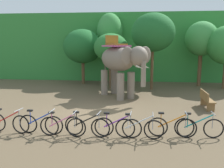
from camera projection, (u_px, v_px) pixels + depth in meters
name	position (u px, v px, depth m)	size (l,w,h in m)	color
ground_plane	(89.00, 115.00, 10.99)	(80.00, 80.00, 0.00)	brown
foliage_hedge	(114.00, 47.00, 23.03)	(36.00, 6.00, 5.86)	#338438
tree_right	(83.00, 46.00, 18.79)	(3.08, 3.08, 4.40)	brown
tree_left	(110.00, 32.00, 19.38)	(2.12, 2.12, 5.73)	brown
tree_center_right	(111.00, 48.00, 16.93)	(2.46, 2.46, 4.00)	brown
tree_far_left	(153.00, 33.00, 16.18)	(3.01, 3.01, 5.36)	brown
tree_far_right	(201.00, 39.00, 17.69)	(2.44, 2.44, 4.92)	brown
elephant	(120.00, 62.00, 14.07)	(3.48, 3.86, 3.78)	gray
bike_red	(9.00, 123.00, 8.74)	(1.70, 0.52, 0.92)	black
bike_blue	(41.00, 124.00, 8.61)	(1.71, 0.52, 0.92)	black
bike_pink	(63.00, 126.00, 8.37)	(1.71, 0.52, 0.92)	black
bike_black	(87.00, 126.00, 8.37)	(1.70, 0.52, 0.92)	black
bike_purple	(118.00, 127.00, 8.30)	(1.71, 0.52, 0.92)	black
bike_white	(139.00, 128.00, 8.17)	(1.71, 0.52, 0.92)	black
bike_orange	(172.00, 127.00, 8.30)	(1.71, 0.52, 0.92)	black
bike_teal	(199.00, 127.00, 8.26)	(1.71, 0.52, 0.92)	black
wooden_bench	(206.00, 99.00, 11.99)	(0.43, 1.50, 0.89)	brown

